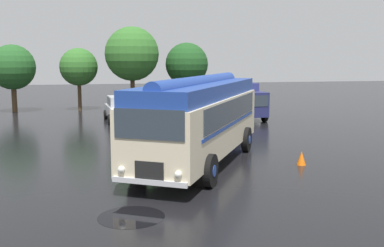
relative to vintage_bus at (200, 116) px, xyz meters
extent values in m
plane|color=black|center=(-0.96, -0.73, -1.89)|extent=(120.00, 120.00, 0.00)
cube|color=beige|center=(0.01, 0.01, -0.29)|extent=(7.20, 9.90, 2.10)
cube|color=#1E3D93|center=(0.01, 0.01, 1.04)|extent=(6.93, 9.62, 0.56)
cylinder|color=#1E3D93|center=(0.01, 0.01, 1.30)|extent=(5.31, 8.51, 0.60)
cube|color=#2D3842|center=(1.25, -0.37, 0.28)|extent=(4.06, 6.93, 0.84)
cube|color=#2D3842|center=(-0.94, 0.91, 0.28)|extent=(4.06, 6.93, 0.84)
cube|color=#1E3D93|center=(1.20, -0.45, -0.26)|extent=(4.16, 7.10, 0.12)
cube|color=#1E3D93|center=(-0.98, 0.82, -0.26)|extent=(4.16, 7.10, 0.12)
cube|color=#2D3842|center=(-2.52, -4.32, 0.38)|extent=(1.92, 1.14, 0.88)
cube|color=black|center=(-2.52, -4.33, -0.99)|extent=(0.81, 0.51, 0.56)
cube|color=silver|center=(-2.53, -4.34, -1.32)|extent=(2.10, 1.28, 0.16)
sphere|color=white|center=(-1.75, -4.79, -1.02)|extent=(0.22, 0.22, 0.22)
sphere|color=white|center=(-3.31, -3.88, -1.02)|extent=(0.22, 0.22, 0.22)
cylinder|color=black|center=(-0.43, -3.32, -1.34)|extent=(0.80, 1.09, 1.10)
cylinder|color=#1E3D93|center=(-0.43, -3.32, -1.34)|extent=(0.47, 0.49, 0.39)
cylinder|color=black|center=(-2.68, -2.01, -1.34)|extent=(0.80, 1.09, 1.10)
cylinder|color=#1E3D93|center=(-2.68, -2.01, -1.34)|extent=(0.47, 0.49, 0.39)
cylinder|color=black|center=(2.59, 1.86, -1.34)|extent=(0.80, 1.09, 1.10)
cylinder|color=#1E3D93|center=(2.59, 1.86, -1.34)|extent=(0.47, 0.49, 0.39)
cylinder|color=black|center=(0.34, 3.17, -1.34)|extent=(0.80, 1.09, 1.10)
cylinder|color=#1E3D93|center=(0.34, 3.17, -1.34)|extent=(0.47, 0.49, 0.39)
cube|color=#B7BABF|center=(-2.39, 13.12, -1.22)|extent=(2.01, 4.32, 0.70)
cube|color=#B7BABF|center=(-2.41, 13.27, -0.55)|extent=(1.66, 2.29, 0.64)
cube|color=#2D3842|center=(-1.65, 13.33, -0.55)|extent=(0.17, 1.93, 0.50)
cube|color=#2D3842|center=(-3.16, 13.21, -0.55)|extent=(0.17, 1.93, 0.50)
cylinder|color=black|center=(-1.42, 11.89, -1.57)|extent=(0.25, 0.65, 0.64)
cylinder|color=black|center=(-3.17, 11.76, -1.57)|extent=(0.25, 0.65, 0.64)
cylinder|color=black|center=(-1.62, 14.49, -1.57)|extent=(0.25, 0.65, 0.64)
cylinder|color=black|center=(-3.37, 14.35, -1.57)|extent=(0.25, 0.65, 0.64)
cube|color=#144C28|center=(0.66, 12.19, -1.22)|extent=(2.12, 4.35, 0.70)
cube|color=#144C28|center=(0.67, 12.34, -0.55)|extent=(1.71, 2.33, 0.64)
cube|color=#2D3842|center=(1.43, 12.26, -0.55)|extent=(0.22, 1.92, 0.50)
cube|color=#2D3842|center=(-0.08, 12.42, -0.55)|extent=(0.22, 1.92, 0.50)
cylinder|color=black|center=(1.40, 10.80, -1.57)|extent=(0.26, 0.66, 0.64)
cylinder|color=black|center=(-0.35, 10.98, -1.57)|extent=(0.26, 0.66, 0.64)
cylinder|color=black|center=(1.67, 13.39, -1.57)|extent=(0.26, 0.66, 0.64)
cylinder|color=black|center=(-0.08, 13.57, -1.57)|extent=(0.26, 0.66, 0.64)
cube|color=#144C28|center=(3.41, 13.12, -1.22)|extent=(1.78, 4.23, 0.70)
cube|color=#144C28|center=(3.40, 13.27, -0.55)|extent=(1.54, 2.21, 0.64)
cube|color=#2D3842|center=(4.16, 13.28, -0.55)|extent=(0.06, 1.93, 0.50)
cube|color=#2D3842|center=(2.64, 13.25, -0.55)|extent=(0.06, 1.93, 0.50)
cylinder|color=black|center=(4.31, 11.83, -1.57)|extent=(0.21, 0.64, 0.64)
cylinder|color=black|center=(2.55, 11.80, -1.57)|extent=(0.21, 0.64, 0.64)
cylinder|color=black|center=(4.26, 14.44, -1.57)|extent=(0.21, 0.64, 0.64)
cylinder|color=black|center=(2.50, 14.40, -1.57)|extent=(0.21, 0.64, 0.64)
cube|color=navy|center=(5.77, 13.66, -0.44)|extent=(2.20, 4.04, 2.10)
cube|color=navy|center=(5.92, 10.76, -0.69)|extent=(1.99, 1.84, 1.60)
cube|color=#2D3842|center=(5.96, 9.88, -0.41)|extent=(1.70, 0.12, 0.72)
cylinder|color=black|center=(6.95, 10.87, -1.49)|extent=(0.28, 0.81, 0.80)
cylinder|color=black|center=(4.87, 10.76, -1.49)|extent=(0.28, 0.81, 0.80)
cylinder|color=black|center=(6.77, 14.43, -1.49)|extent=(0.28, 0.81, 0.80)
cylinder|color=black|center=(4.69, 14.33, -1.49)|extent=(0.28, 0.81, 0.80)
cylinder|color=#4C3823|center=(-10.23, 20.05, -0.79)|extent=(0.40, 0.40, 2.20)
sphere|color=#235623|center=(-10.23, 20.05, 1.61)|extent=(3.49, 3.49, 3.49)
sphere|color=#235623|center=(-10.71, 20.38, 1.33)|extent=(2.37, 2.37, 2.37)
cylinder|color=#4C3823|center=(-5.27, 20.24, -0.71)|extent=(0.30, 0.30, 2.37)
sphere|color=#336B28|center=(-5.27, 20.24, 1.61)|extent=(3.02, 3.02, 3.02)
sphere|color=#336B28|center=(-5.65, 20.11, 2.00)|extent=(1.81, 1.81, 1.81)
cylinder|color=#4C3823|center=(-1.06, 19.38, -0.43)|extent=(0.35, 0.35, 2.92)
sphere|color=#336B28|center=(-1.06, 19.38, 2.65)|extent=(4.32, 4.32, 4.32)
sphere|color=#336B28|center=(-1.46, 19.49, 2.37)|extent=(2.56, 2.56, 2.56)
cylinder|color=#4C3823|center=(3.51, 19.96, -0.71)|extent=(0.25, 0.25, 2.37)
sphere|color=#1E4C1E|center=(3.51, 19.96, 1.81)|extent=(3.56, 3.56, 3.56)
sphere|color=#1E4C1E|center=(3.36, 19.97, 1.98)|extent=(2.54, 2.54, 2.54)
cone|color=orange|center=(3.85, -1.08, -1.62)|extent=(0.36, 0.36, 0.55)
cylinder|color=black|center=(-3.16, -5.60, -1.89)|extent=(1.78, 1.78, 0.01)
camera|label=1|loc=(-3.98, -17.05, 2.24)|focal=42.00mm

